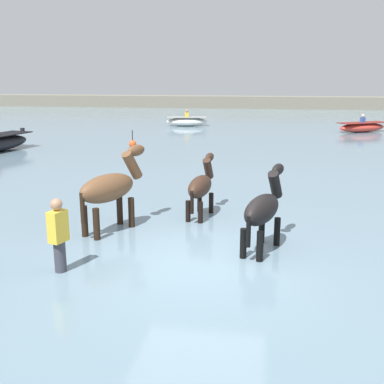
{
  "coord_description": "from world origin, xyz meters",
  "views": [
    {
      "loc": [
        1.11,
        -7.89,
        3.6
      ],
      "look_at": [
        -0.62,
        3.06,
        0.84
      ],
      "focal_mm": 43.98,
      "sensor_mm": 36.0,
      "label": 1
    }
  ],
  "objects_px": {
    "horse_trailing_bay": "(110,190)",
    "boat_far_offshore": "(362,127)",
    "horse_flank_dark_bay": "(201,188)",
    "channel_buoy": "(133,144)",
    "person_wading_mid": "(59,242)",
    "horse_lead_black": "(263,211)",
    "boat_near_port": "(187,121)"
  },
  "relations": [
    {
      "from": "horse_flank_dark_bay",
      "to": "boat_far_offshore",
      "type": "bearing_deg",
      "value": 69.13
    },
    {
      "from": "boat_near_port",
      "to": "person_wading_mid",
      "type": "distance_m",
      "value": 23.94
    },
    {
      "from": "horse_trailing_bay",
      "to": "horse_flank_dark_bay",
      "type": "distance_m",
      "value": 2.22
    },
    {
      "from": "horse_flank_dark_bay",
      "to": "person_wading_mid",
      "type": "xyz_separation_m",
      "value": [
        -1.91,
        -3.58,
        -0.17
      ]
    },
    {
      "from": "boat_near_port",
      "to": "person_wading_mid",
      "type": "relative_size",
      "value": 1.74
    },
    {
      "from": "boat_far_offshore",
      "to": "boat_near_port",
      "type": "xyz_separation_m",
      "value": [
        -10.83,
        1.77,
        0.01
      ]
    },
    {
      "from": "horse_trailing_bay",
      "to": "boat_near_port",
      "type": "xyz_separation_m",
      "value": [
        -2.02,
        21.62,
        -0.6
      ]
    },
    {
      "from": "horse_trailing_bay",
      "to": "person_wading_mid",
      "type": "height_order",
      "value": "horse_trailing_bay"
    },
    {
      "from": "horse_lead_black",
      "to": "boat_far_offshore",
      "type": "relative_size",
      "value": 0.59
    },
    {
      "from": "boat_far_offshore",
      "to": "person_wading_mid",
      "type": "distance_m",
      "value": 23.85
    },
    {
      "from": "boat_far_offshore",
      "to": "boat_near_port",
      "type": "distance_m",
      "value": 10.98
    },
    {
      "from": "channel_buoy",
      "to": "horse_lead_black",
      "type": "bearing_deg",
      "value": -63.72
    },
    {
      "from": "channel_buoy",
      "to": "horse_flank_dark_bay",
      "type": "bearing_deg",
      "value": -65.82
    },
    {
      "from": "horse_lead_black",
      "to": "boat_near_port",
      "type": "height_order",
      "value": "horse_lead_black"
    },
    {
      "from": "person_wading_mid",
      "to": "boat_near_port",
      "type": "bearing_deg",
      "value": 94.46
    },
    {
      "from": "horse_lead_black",
      "to": "horse_flank_dark_bay",
      "type": "xyz_separation_m",
      "value": [
        -1.46,
        2.03,
        -0.09
      ]
    },
    {
      "from": "horse_trailing_bay",
      "to": "boat_far_offshore",
      "type": "bearing_deg",
      "value": 66.07
    },
    {
      "from": "boat_near_port",
      "to": "boat_far_offshore",
      "type": "bearing_deg",
      "value": -9.26
    },
    {
      "from": "horse_flank_dark_bay",
      "to": "boat_near_port",
      "type": "bearing_deg",
      "value": 100.54
    },
    {
      "from": "horse_lead_black",
      "to": "person_wading_mid",
      "type": "xyz_separation_m",
      "value": [
        -3.38,
        -1.55,
        -0.26
      ]
    },
    {
      "from": "horse_trailing_bay",
      "to": "boat_near_port",
      "type": "height_order",
      "value": "horse_trailing_bay"
    },
    {
      "from": "horse_flank_dark_bay",
      "to": "channel_buoy",
      "type": "relative_size",
      "value": 2.17
    },
    {
      "from": "horse_flank_dark_bay",
      "to": "person_wading_mid",
      "type": "relative_size",
      "value": 1.08
    },
    {
      "from": "horse_lead_black",
      "to": "horse_trailing_bay",
      "type": "xyz_separation_m",
      "value": [
        -3.22,
        0.69,
        0.12
      ]
    },
    {
      "from": "boat_near_port",
      "to": "channel_buoy",
      "type": "height_order",
      "value": "boat_near_port"
    },
    {
      "from": "horse_lead_black",
      "to": "horse_flank_dark_bay",
      "type": "distance_m",
      "value": 2.51
    },
    {
      "from": "boat_near_port",
      "to": "horse_lead_black",
      "type": "bearing_deg",
      "value": -76.78
    },
    {
      "from": "boat_far_offshore",
      "to": "channel_buoy",
      "type": "distance_m",
      "value": 14.28
    },
    {
      "from": "horse_trailing_bay",
      "to": "horse_flank_dark_bay",
      "type": "bearing_deg",
      "value": 37.46
    },
    {
      "from": "boat_far_offshore",
      "to": "horse_flank_dark_bay",
      "type": "bearing_deg",
      "value": -110.87
    },
    {
      "from": "horse_flank_dark_bay",
      "to": "boat_far_offshore",
      "type": "distance_m",
      "value": 19.82
    },
    {
      "from": "horse_lead_black",
      "to": "horse_trailing_bay",
      "type": "distance_m",
      "value": 3.29
    }
  ]
}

